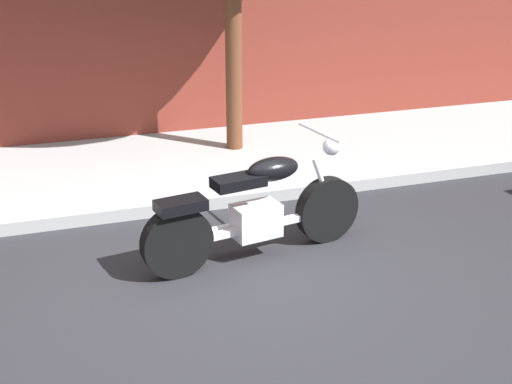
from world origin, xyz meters
TOP-DOWN VIEW (x-y plane):
  - ground_plane at (0.00, 0.00)m, footprint 60.00×60.00m
  - sidewalk at (0.00, 2.89)m, footprint 20.61×2.66m
  - motorcycle at (0.19, 0.33)m, footprint 2.25×0.75m

SIDE VIEW (x-z plane):
  - ground_plane at x=0.00m, z-range 0.00..0.00m
  - sidewalk at x=0.00m, z-range 0.00..0.14m
  - motorcycle at x=0.19m, z-range -0.12..1.04m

